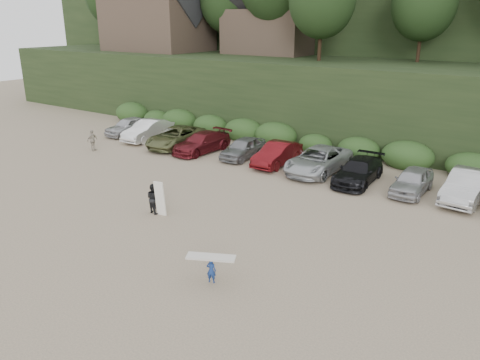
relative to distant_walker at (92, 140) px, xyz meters
The scene contains 5 objects.
ground 16.95m from the distant_walker, 18.56° to the right, with size 120.00×120.00×0.00m, color tan.
parked_cars 18.60m from the distant_walker, 14.19° to the left, with size 39.46×6.24×1.64m.
distant_walker is the anchor object (origin of this frame).
child_surfer 20.64m from the distant_walker, 27.15° to the right, with size 1.84×1.24×1.08m.
adult_surfer 13.38m from the distant_walker, 26.07° to the right, with size 1.24×0.70×1.81m.
Camera 1 is at (11.78, -15.89, 9.30)m, focal length 35.00 mm.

